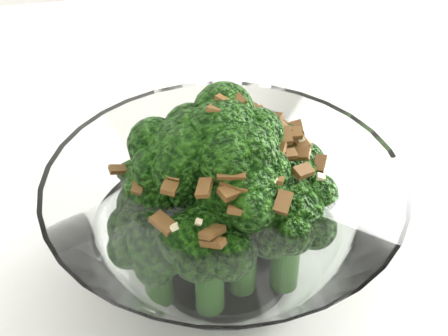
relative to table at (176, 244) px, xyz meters
name	(u,v)px	position (x,y,z in m)	size (l,w,h in m)	color
table	(176,244)	(0.00, 0.00, 0.00)	(1.38, 1.11, 0.75)	white
broccoli_dish	(223,217)	(0.00, -0.11, 0.13)	(0.25, 0.25, 0.16)	white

